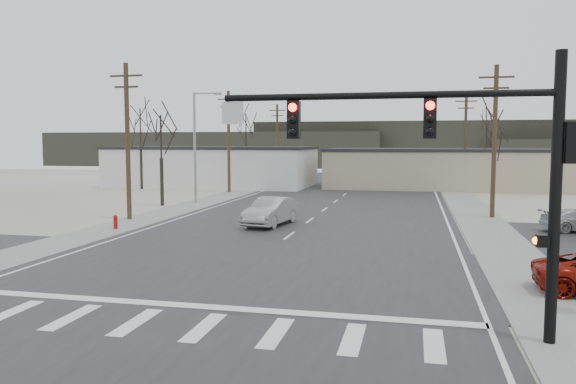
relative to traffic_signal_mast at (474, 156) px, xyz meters
name	(u,v)px	position (x,y,z in m)	size (l,w,h in m)	color
ground	(245,270)	(-7.89, 6.20, -4.67)	(140.00, 140.00, 0.00)	beige
main_road	(313,219)	(-7.89, 21.20, -4.65)	(18.00, 110.00, 0.05)	#242426
cross_road	(245,269)	(-7.89, 6.20, -4.65)	(90.00, 10.00, 0.04)	#242426
sidewalk_left	(191,206)	(-18.49, 26.20, -4.64)	(3.00, 90.00, 0.06)	gray
sidewalk_right	(475,214)	(2.71, 26.20, -4.64)	(3.00, 90.00, 0.06)	gray
traffic_signal_mast	(474,156)	(0.00, 0.00, 0.00)	(8.95, 0.43, 7.20)	black
fire_hydrant	(116,222)	(-18.09, 14.20, -4.22)	(0.24, 0.24, 0.87)	#A50C0C
building_left_far	(214,166)	(-23.89, 46.20, -2.42)	(22.30, 12.30, 4.50)	silver
building_right_far	(447,168)	(2.11, 50.20, -2.52)	(26.30, 14.30, 4.30)	tan
upole_left_b	(128,139)	(-19.39, 18.20, 0.55)	(2.20, 0.30, 10.00)	#493722
upole_left_c	(229,140)	(-19.39, 38.20, 0.55)	(2.20, 0.30, 10.00)	#493722
upole_left_d	(277,140)	(-19.39, 58.20, 0.55)	(2.20, 0.30, 10.00)	#493722
upole_right_a	(494,139)	(3.61, 24.20, 0.55)	(2.20, 0.30, 10.00)	#493722
upole_right_b	(465,140)	(3.61, 46.20, 0.55)	(2.20, 0.30, 10.00)	#493722
streetlight_main	(197,141)	(-18.69, 28.20, 0.41)	(2.40, 0.25, 9.00)	gray
tree_left_near	(161,139)	(-20.89, 26.20, 0.55)	(3.30, 3.30, 7.35)	black
tree_right_mid	(494,130)	(4.61, 32.20, 1.26)	(3.74, 3.74, 8.33)	black
tree_left_far	(246,132)	(-21.89, 52.20, 1.61)	(3.96, 3.96, 8.82)	black
tree_right_far	(487,137)	(7.11, 58.20, 0.91)	(3.52, 3.52, 7.84)	black
tree_left_mid	(140,130)	(-29.89, 40.20, 1.61)	(3.96, 3.96, 8.82)	black
hill_left	(215,149)	(-42.89, 98.20, -1.17)	(70.00, 18.00, 7.00)	#333026
hill_center	(459,145)	(7.11, 102.20, -0.17)	(80.00, 18.00, 9.00)	#333026
sedan_crossing	(271,211)	(-9.81, 17.73, -3.80)	(1.74, 5.00, 1.65)	gray
car_far_a	(392,180)	(-3.98, 49.98, -3.92)	(1.98, 4.88, 1.42)	black
car_far_b	(364,171)	(-8.82, 68.90, -3.91)	(1.69, 4.20, 1.43)	black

